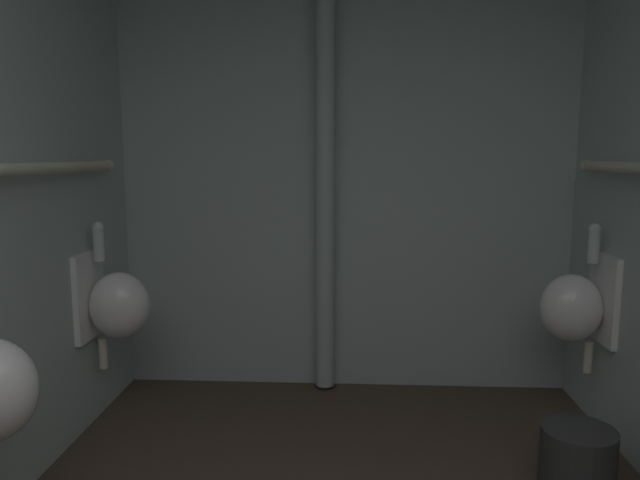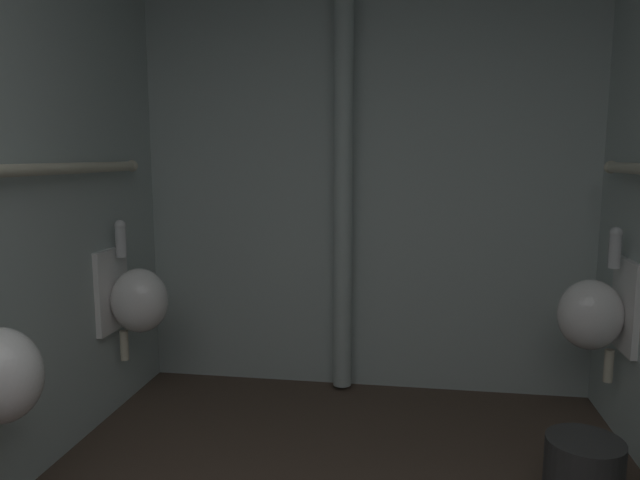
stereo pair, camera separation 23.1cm
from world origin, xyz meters
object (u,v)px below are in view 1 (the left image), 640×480
at_px(urinal_left_far, 115,303).
at_px(standpipe_back_wall, 325,157).
at_px(urinal_right_far, 576,306).
at_px(waste_bin, 577,462).

relative_size(urinal_left_far, standpipe_back_wall, 0.28).
bearing_deg(urinal_left_far, urinal_right_far, 1.73).
bearing_deg(standpipe_back_wall, urinal_right_far, -18.52).
relative_size(standpipe_back_wall, waste_bin, 9.03).
xyz_separation_m(urinal_left_far, urinal_right_far, (2.30, 0.07, 0.00)).
height_order(urinal_right_far, standpipe_back_wall, standpipe_back_wall).
bearing_deg(standpipe_back_wall, urinal_left_far, -154.61).
xyz_separation_m(urinal_right_far, standpipe_back_wall, (-1.26, 0.42, 0.73)).
bearing_deg(urinal_right_far, waste_bin, -107.32).
bearing_deg(waste_bin, urinal_left_far, 165.43).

